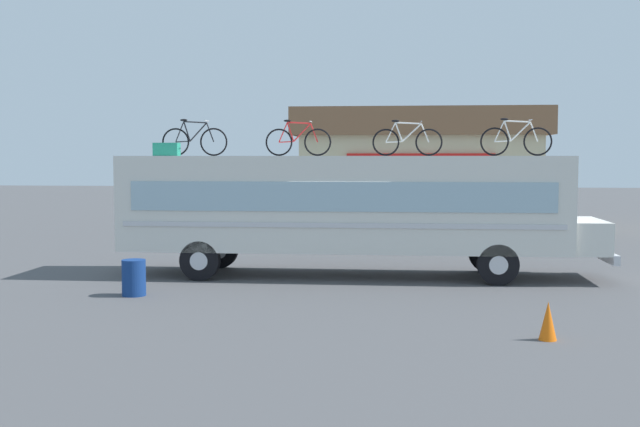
{
  "coord_description": "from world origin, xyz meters",
  "views": [
    {
      "loc": [
        1.38,
        -20.04,
        3.1
      ],
      "look_at": [
        -0.59,
        0.0,
        1.62
      ],
      "focal_mm": 43.63,
      "sensor_mm": 36.0,
      "label": 1
    }
  ],
  "objects_px": {
    "rooftop_bicycle_2": "(298,141)",
    "trash_bin": "(134,278)",
    "rooftop_bicycle_4": "(516,140)",
    "rooftop_bicycle_3": "(407,141)",
    "traffic_cone": "(548,321)",
    "bus": "(348,204)",
    "luggage_bag_1": "(167,149)",
    "rooftop_bicycle_1": "(194,141)"
  },
  "relations": [
    {
      "from": "rooftop_bicycle_2",
      "to": "luggage_bag_1",
      "type": "bearing_deg",
      "value": -177.77
    },
    {
      "from": "rooftop_bicycle_2",
      "to": "trash_bin",
      "type": "bearing_deg",
      "value": -133.46
    },
    {
      "from": "bus",
      "to": "rooftop_bicycle_1",
      "type": "height_order",
      "value": "rooftop_bicycle_1"
    },
    {
      "from": "luggage_bag_1",
      "to": "rooftop_bicycle_4",
      "type": "relative_size",
      "value": 0.37
    },
    {
      "from": "rooftop_bicycle_1",
      "to": "trash_bin",
      "type": "xyz_separation_m",
      "value": [
        -0.48,
        -3.57,
        -3.12
      ]
    },
    {
      "from": "rooftop_bicycle_4",
      "to": "trash_bin",
      "type": "xyz_separation_m",
      "value": [
        -8.78,
        -3.14,
        -3.11
      ]
    },
    {
      "from": "rooftop_bicycle_1",
      "to": "rooftop_bicycle_4",
      "type": "relative_size",
      "value": 1.0
    },
    {
      "from": "rooftop_bicycle_1",
      "to": "rooftop_bicycle_2",
      "type": "xyz_separation_m",
      "value": [
        2.79,
        -0.13,
        -0.01
      ]
    },
    {
      "from": "bus",
      "to": "luggage_bag_1",
      "type": "bearing_deg",
      "value": -179.46
    },
    {
      "from": "rooftop_bicycle_3",
      "to": "rooftop_bicycle_4",
      "type": "bearing_deg",
      "value": 2.96
    },
    {
      "from": "trash_bin",
      "to": "traffic_cone",
      "type": "xyz_separation_m",
      "value": [
        8.39,
        -3.42,
        -0.07
      ]
    },
    {
      "from": "trash_bin",
      "to": "rooftop_bicycle_3",
      "type": "bearing_deg",
      "value": 26.29
    },
    {
      "from": "bus",
      "to": "traffic_cone",
      "type": "height_order",
      "value": "bus"
    },
    {
      "from": "rooftop_bicycle_1",
      "to": "bus",
      "type": "bearing_deg",
      "value": -3.06
    },
    {
      "from": "rooftop_bicycle_3",
      "to": "traffic_cone",
      "type": "bearing_deg",
      "value": -70.27
    },
    {
      "from": "bus",
      "to": "luggage_bag_1",
      "type": "distance_m",
      "value": 5.0
    },
    {
      "from": "rooftop_bicycle_3",
      "to": "traffic_cone",
      "type": "height_order",
      "value": "rooftop_bicycle_3"
    },
    {
      "from": "rooftop_bicycle_4",
      "to": "rooftop_bicycle_3",
      "type": "bearing_deg",
      "value": -177.04
    },
    {
      "from": "rooftop_bicycle_1",
      "to": "rooftop_bicycle_4",
      "type": "distance_m",
      "value": 8.32
    },
    {
      "from": "bus",
      "to": "rooftop_bicycle_3",
      "type": "xyz_separation_m",
      "value": [
        1.49,
        -0.35,
        1.63
      ]
    },
    {
      "from": "rooftop_bicycle_1",
      "to": "rooftop_bicycle_3",
      "type": "relative_size",
      "value": 1.01
    },
    {
      "from": "rooftop_bicycle_2",
      "to": "trash_bin",
      "type": "distance_m",
      "value": 5.67
    },
    {
      "from": "bus",
      "to": "rooftop_bicycle_2",
      "type": "distance_m",
      "value": 2.11
    },
    {
      "from": "rooftop_bicycle_1",
      "to": "trash_bin",
      "type": "relative_size",
      "value": 2.19
    },
    {
      "from": "rooftop_bicycle_1",
      "to": "luggage_bag_1",
      "type": "bearing_deg",
      "value": -158.7
    },
    {
      "from": "bus",
      "to": "rooftop_bicycle_1",
      "type": "bearing_deg",
      "value": 176.94
    },
    {
      "from": "luggage_bag_1",
      "to": "bus",
      "type": "bearing_deg",
      "value": 0.54
    },
    {
      "from": "rooftop_bicycle_2",
      "to": "rooftop_bicycle_3",
      "type": "bearing_deg",
      "value": -8.9
    },
    {
      "from": "bus",
      "to": "traffic_cone",
      "type": "xyz_separation_m",
      "value": [
        3.8,
        -6.78,
        -1.54
      ]
    },
    {
      "from": "trash_bin",
      "to": "bus",
      "type": "bearing_deg",
      "value": 36.17
    },
    {
      "from": "rooftop_bicycle_1",
      "to": "rooftop_bicycle_4",
      "type": "xyz_separation_m",
      "value": [
        8.3,
        -0.43,
        -0.01
      ]
    },
    {
      "from": "rooftop_bicycle_4",
      "to": "traffic_cone",
      "type": "bearing_deg",
      "value": -93.45
    },
    {
      "from": "bus",
      "to": "rooftop_bicycle_1",
      "type": "distance_m",
      "value": 4.44
    },
    {
      "from": "bus",
      "to": "trash_bin",
      "type": "height_order",
      "value": "bus"
    },
    {
      "from": "luggage_bag_1",
      "to": "rooftop_bicycle_1",
      "type": "distance_m",
      "value": 0.77
    },
    {
      "from": "rooftop_bicycle_2",
      "to": "traffic_cone",
      "type": "relative_size",
      "value": 2.61
    },
    {
      "from": "rooftop_bicycle_4",
      "to": "rooftop_bicycle_1",
      "type": "bearing_deg",
      "value": 177.03
    },
    {
      "from": "bus",
      "to": "rooftop_bicycle_2",
      "type": "relative_size",
      "value": 7.15
    },
    {
      "from": "rooftop_bicycle_4",
      "to": "trash_bin",
      "type": "bearing_deg",
      "value": -160.3
    },
    {
      "from": "rooftop_bicycle_3",
      "to": "trash_bin",
      "type": "height_order",
      "value": "rooftop_bicycle_3"
    },
    {
      "from": "bus",
      "to": "rooftop_bicycle_3",
      "type": "relative_size",
      "value": 7.02
    },
    {
      "from": "rooftop_bicycle_3",
      "to": "trash_bin",
      "type": "xyz_separation_m",
      "value": [
        -6.08,
        -3.0,
        -3.09
      ]
    }
  ]
}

